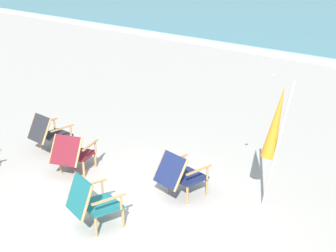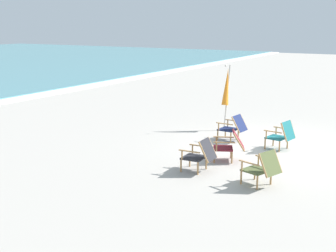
{
  "view_description": "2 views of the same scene",
  "coord_description": "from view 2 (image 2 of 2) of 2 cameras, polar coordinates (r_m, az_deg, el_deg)",
  "views": [
    {
      "loc": [
        4.78,
        -3.51,
        3.67
      ],
      "look_at": [
        -0.95,
        2.38,
        0.67
      ],
      "focal_mm": 50.0,
      "sensor_mm": 36.0,
      "label": 1
    },
    {
      "loc": [
        -12.24,
        -3.58,
        3.42
      ],
      "look_at": [
        -1.83,
        2.43,
        0.73
      ],
      "focal_mm": 50.0,
      "sensor_mm": 36.0,
      "label": 2
    }
  ],
  "objects": [
    {
      "name": "ground_plane",
      "position": [
        13.2,
        13.22,
        -2.74
      ],
      "size": [
        80.0,
        80.0,
        0.0
      ],
      "primitive_type": "plane",
      "color": "#B2AAA0"
    },
    {
      "name": "beach_chair_front_left",
      "position": [
        10.08,
        11.47,
        -4.93
      ],
      "size": [
        0.78,
        0.88,
        0.8
      ],
      "color": "#515B33",
      "rests_on": "ground"
    },
    {
      "name": "beach_chair_back_left",
      "position": [
        13.78,
        7.98,
        -0.08
      ],
      "size": [
        0.64,
        0.82,
        0.78
      ],
      "color": "#19234C",
      "rests_on": "ground"
    },
    {
      "name": "beach_chair_back_right",
      "position": [
        10.85,
        3.95,
        -3.43
      ],
      "size": [
        0.61,
        0.75,
        0.79
      ],
      "color": "#28282D",
      "rests_on": "ground"
    },
    {
      "name": "beach_chair_mid_center",
      "position": [
        11.78,
        7.57,
        -2.24
      ],
      "size": [
        0.85,
        0.95,
        0.77
      ],
      "color": "maroon",
      "rests_on": "ground"
    },
    {
      "name": "beach_chair_front_right",
      "position": [
        13.03,
        13.71,
        -1.01
      ],
      "size": [
        0.69,
        0.78,
        0.81
      ],
      "color": "#196066",
      "rests_on": "ground"
    },
    {
      "name": "umbrella_furled_orange",
      "position": [
        14.99,
        7.16,
        4.68
      ],
      "size": [
        0.46,
        0.23,
        2.1
      ],
      "color": "#B7B2A8",
      "rests_on": "ground"
    }
  ]
}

